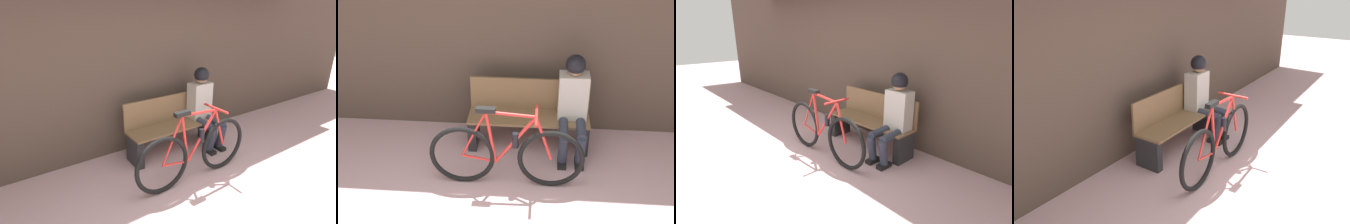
% 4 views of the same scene
% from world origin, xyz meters
% --- Properties ---
extents(storefront_wall, '(12.00, 0.56, 3.20)m').
position_xyz_m(storefront_wall, '(0.00, 2.56, 1.66)').
color(storefront_wall, '#4C3D33').
rests_on(storefront_wall, ground_plane).
extents(park_bench_near, '(1.44, 0.42, 0.83)m').
position_xyz_m(park_bench_near, '(0.42, 2.11, 0.38)').
color(park_bench_near, brown).
rests_on(park_bench_near, ground_plane).
extents(bicycle, '(1.67, 0.40, 0.96)m').
position_xyz_m(bicycle, '(0.21, 1.33, 0.39)').
color(bicycle, black).
rests_on(bicycle, ground_plane).
extents(person_seated, '(0.34, 0.61, 1.23)m').
position_xyz_m(person_seated, '(0.93, 2.01, 0.70)').
color(person_seated, '#2D3342').
rests_on(person_seated, ground_plane).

